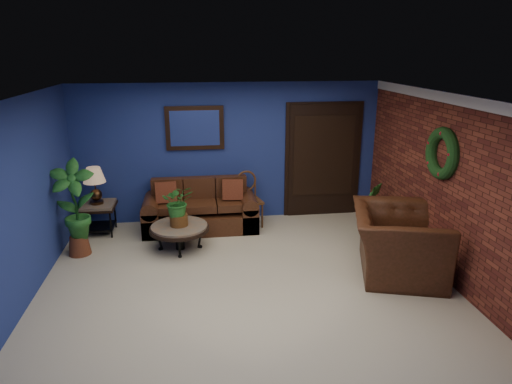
{
  "coord_description": "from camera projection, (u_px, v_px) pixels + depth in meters",
  "views": [
    {
      "loc": [
        -0.63,
        -5.57,
        3.06
      ],
      "look_at": [
        0.22,
        0.55,
        1.1
      ],
      "focal_mm": 32.0,
      "sensor_mm": 36.0,
      "label": 1
    }
  ],
  "objects": [
    {
      "name": "floor",
      "position": [
        246.0,
        281.0,
        6.27
      ],
      "size": [
        5.5,
        5.5,
        0.0
      ],
      "primitive_type": "plane",
      "color": "#BDB39D",
      "rests_on": "ground"
    },
    {
      "name": "wall_back",
      "position": [
        229.0,
        153.0,
        8.25
      ],
      "size": [
        5.5,
        0.04,
        2.5
      ],
      "primitive_type": "cube",
      "color": "navy",
      "rests_on": "ground"
    },
    {
      "name": "wall_left",
      "position": [
        20.0,
        204.0,
        5.53
      ],
      "size": [
        0.04,
        5.0,
        2.5
      ],
      "primitive_type": "cube",
      "color": "navy",
      "rests_on": "ground"
    },
    {
      "name": "wall_right_brick",
      "position": [
        444.0,
        186.0,
        6.25
      ],
      "size": [
        0.04,
        5.0,
        2.5
      ],
      "primitive_type": "cube",
      "color": "maroon",
      "rests_on": "ground"
    },
    {
      "name": "ceiling",
      "position": [
        244.0,
        96.0,
        5.51
      ],
      "size": [
        5.5,
        5.0,
        0.02
      ],
      "primitive_type": "cube",
      "color": "silver",
      "rests_on": "wall_back"
    },
    {
      "name": "crown_molding",
      "position": [
        453.0,
        99.0,
        5.89
      ],
      "size": [
        0.03,
        5.0,
        0.14
      ],
      "primitive_type": "cube",
      "color": "white",
      "rests_on": "wall_right_brick"
    },
    {
      "name": "wall_mirror",
      "position": [
        195.0,
        128.0,
        7.99
      ],
      "size": [
        1.02,
        0.06,
        0.77
      ],
      "primitive_type": "cube",
      "color": "#3C2414",
      "rests_on": "wall_back"
    },
    {
      "name": "closet_door",
      "position": [
        323.0,
        161.0,
        8.51
      ],
      "size": [
        1.44,
        0.06,
        2.18
      ],
      "primitive_type": "cube",
      "color": "black",
      "rests_on": "wall_back"
    },
    {
      "name": "wreath",
      "position": [
        442.0,
        153.0,
        6.15
      ],
      "size": [
        0.16,
        0.72,
        0.72
      ],
      "primitive_type": "torus",
      "rotation": [
        0.0,
        1.57,
        0.0
      ],
      "color": "black",
      "rests_on": "wall_right_brick"
    },
    {
      "name": "sofa",
      "position": [
        200.0,
        212.0,
        8.06
      ],
      "size": [
        1.97,
        0.85,
        0.89
      ],
      "color": "#492215",
      "rests_on": "ground"
    },
    {
      "name": "coffee_table",
      "position": [
        179.0,
        229.0,
        7.18
      ],
      "size": [
        0.94,
        0.94,
        0.4
      ],
      "rotation": [
        0.0,
        0.0,
        0.11
      ],
      "color": "#58544D",
      "rests_on": "ground"
    },
    {
      "name": "end_table",
      "position": [
        98.0,
        211.0,
        7.78
      ],
      "size": [
        0.59,
        0.59,
        0.54
      ],
      "color": "#58544D",
      "rests_on": "ground"
    },
    {
      "name": "table_lamp",
      "position": [
        95.0,
        181.0,
        7.62
      ],
      "size": [
        0.37,
        0.37,
        0.61
      ],
      "color": "#3C2414",
      "rests_on": "end_table"
    },
    {
      "name": "side_chair",
      "position": [
        248.0,
        195.0,
        8.14
      ],
      "size": [
        0.5,
        0.5,
        0.98
      ],
      "rotation": [
        0.0,
        0.0,
        0.21
      ],
      "color": "#563618",
      "rests_on": "ground"
    },
    {
      "name": "armchair",
      "position": [
        398.0,
        242.0,
        6.39
      ],
      "size": [
        1.59,
        1.71,
        0.92
      ],
      "primitive_type": "imported",
      "rotation": [
        0.0,
        0.0,
        1.27
      ],
      "color": "#492215",
      "rests_on": "ground"
    },
    {
      "name": "coffee_plant",
      "position": [
        178.0,
        204.0,
        7.05
      ],
      "size": [
        0.52,
        0.47,
        0.66
      ],
      "color": "brown",
      "rests_on": "coffee_table"
    },
    {
      "name": "floor_plant",
      "position": [
        370.0,
        205.0,
        7.89
      ],
      "size": [
        0.44,
        0.37,
        0.88
      ],
      "color": "brown",
      "rests_on": "ground"
    },
    {
      "name": "tall_plant",
      "position": [
        74.0,
        205.0,
        6.86
      ],
      "size": [
        0.66,
        0.45,
        1.49
      ],
      "color": "brown",
      "rests_on": "ground"
    }
  ]
}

